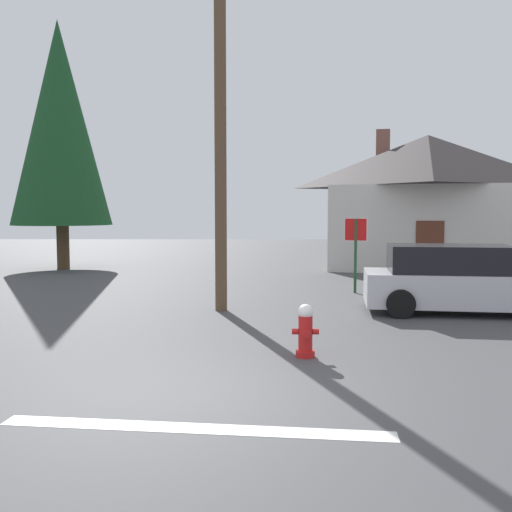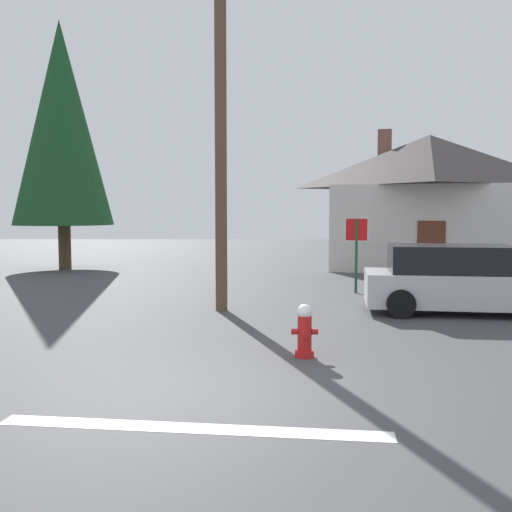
{
  "view_description": "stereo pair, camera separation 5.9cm",
  "coord_description": "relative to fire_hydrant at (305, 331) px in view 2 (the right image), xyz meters",
  "views": [
    {
      "loc": [
        0.95,
        -7.17,
        2.38
      ],
      "look_at": [
        0.74,
        4.84,
        1.42
      ],
      "focal_mm": 40.24,
      "sensor_mm": 36.0,
      "label": 1
    },
    {
      "loc": [
        1.01,
        -7.16,
        2.38
      ],
      "look_at": [
        0.74,
        4.84,
        1.42
      ],
      "focal_mm": 40.24,
      "sensor_mm": 36.0,
      "label": 2
    }
  ],
  "objects": [
    {
      "name": "pine_tree_tall_left",
      "position": [
        -8.95,
        14.07,
        5.43
      ],
      "size": [
        3.98,
        3.98,
        9.96
      ],
      "color": "#4C3823",
      "rests_on": "ground"
    },
    {
      "name": "fire_hydrant",
      "position": [
        0.0,
        0.0,
        0.0
      ],
      "size": [
        0.44,
        0.37,
        0.87
      ],
      "color": "red",
      "rests_on": "ground"
    },
    {
      "name": "utility_pole",
      "position": [
        -1.71,
        4.32,
        3.91
      ],
      "size": [
        1.6,
        0.28,
        8.32
      ],
      "color": "brown",
      "rests_on": "ground"
    },
    {
      "name": "lane_stop_bar",
      "position": [
        -1.41,
        -3.09,
        -0.42
      ],
      "size": [
        4.37,
        0.72,
        0.01
      ],
      "primitive_type": "cube",
      "rotation": [
        0.0,
        0.0,
        -0.1
      ],
      "color": "silver",
      "rests_on": "ground"
    },
    {
      "name": "house",
      "position": [
        6.16,
        15.34,
        2.45
      ],
      "size": [
        9.59,
        8.96,
        5.98
      ],
      "color": "beige",
      "rests_on": "ground"
    },
    {
      "name": "ground_plane",
      "position": [
        -1.6,
        -2.01,
        -0.48
      ],
      "size": [
        80.0,
        80.0,
        0.1
      ],
      "primitive_type": "cube",
      "color": "#424244"
    },
    {
      "name": "parked_car",
      "position": [
        3.88,
        4.13,
        0.33
      ],
      "size": [
        4.75,
        2.44,
        1.57
      ],
      "color": "silver",
      "rests_on": "ground"
    },
    {
      "name": "stop_sign_far",
      "position": [
        1.93,
        7.31,
        1.1
      ],
      "size": [
        0.62,
        0.28,
        2.16
      ],
      "color": "#1E4C28",
      "rests_on": "ground"
    }
  ]
}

